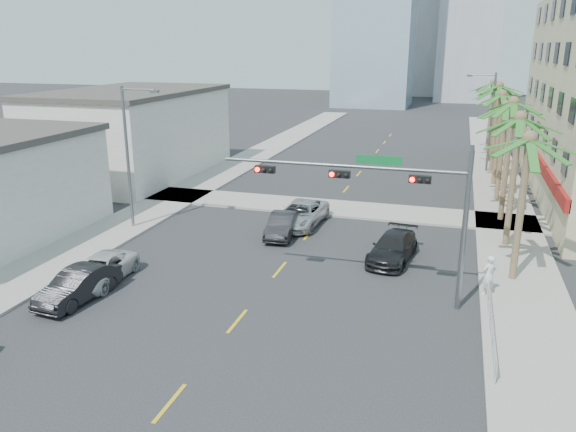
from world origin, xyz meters
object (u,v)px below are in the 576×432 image
object	(u,v)px
car_lane_right	(393,248)
car_lane_left	(282,225)
car_lane_center	(301,214)
traffic_signal_mast	(391,194)
car_parked_far	(99,270)
car_parked_mid	(78,285)
pedestrian	(488,275)

from	to	relation	value
car_lane_right	car_lane_left	bearing A→B (deg)	170.47
car_lane_center	car_lane_right	size ratio (longest dim) A/B	1.13
traffic_signal_mast	car_lane_center	xyz separation A→B (m)	(-6.77, 9.73, -4.29)
car_parked_far	car_lane_center	xyz separation A→B (m)	(7.07, 11.83, 0.11)
car_parked_far	car_lane_right	world-z (taller)	car_lane_right
traffic_signal_mast	car_parked_far	distance (m)	14.67
car_lane_left	car_lane_right	xyz separation A→B (m)	(7.00, -2.14, 0.01)
traffic_signal_mast	car_lane_left	world-z (taller)	traffic_signal_mast
car_lane_right	car_lane_center	bearing A→B (deg)	152.43
traffic_signal_mast	car_lane_center	bearing A→B (deg)	124.83
car_parked_mid	pedestrian	world-z (taller)	pedestrian
car_lane_left	pedestrian	size ratio (longest dim) A/B	2.25
car_parked_far	car_lane_center	world-z (taller)	car_lane_center
car_parked_mid	car_parked_far	world-z (taller)	car_parked_mid
traffic_signal_mast	pedestrian	bearing A→B (deg)	20.45
car_parked_far	car_lane_right	size ratio (longest dim) A/B	0.96
car_lane_right	pedestrian	bearing A→B (deg)	-28.66
pedestrian	car_parked_far	bearing A→B (deg)	-28.73
car_parked_mid	pedestrian	size ratio (longest dim) A/B	2.33
car_lane_center	traffic_signal_mast	bearing A→B (deg)	-51.97
car_parked_mid	car_lane_center	distance (m)	15.41
car_parked_mid	car_lane_left	distance (m)	13.03
car_lane_left	car_lane_right	bearing A→B (deg)	-22.49
car_parked_far	pedestrian	xyz separation A→B (m)	(18.35, 3.78, 0.45)
traffic_signal_mast	car_lane_center	world-z (taller)	traffic_signal_mast
car_parked_far	car_lane_left	distance (m)	11.47
pedestrian	car_parked_mid	bearing A→B (deg)	-22.69
car_lane_right	pedestrian	world-z (taller)	pedestrian
car_parked_mid	car_lane_center	size ratio (longest dim) A/B	0.80
car_lane_center	pedestrian	world-z (taller)	pedestrian
car_parked_mid	traffic_signal_mast	bearing A→B (deg)	21.83
car_lane_center	car_parked_mid	bearing A→B (deg)	-113.05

